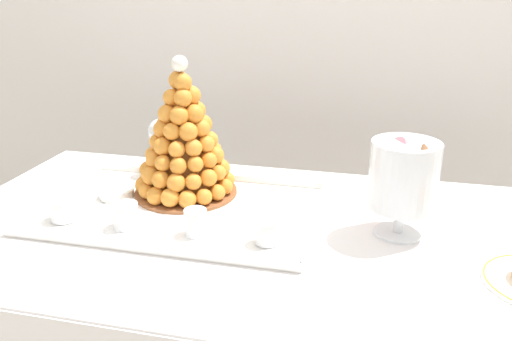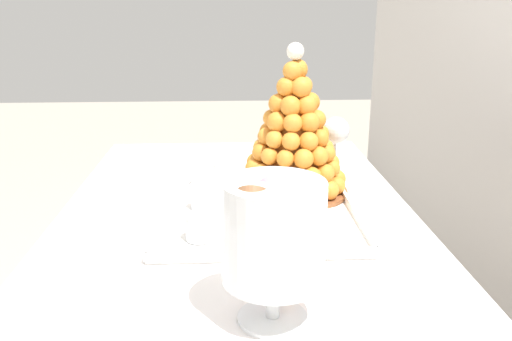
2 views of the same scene
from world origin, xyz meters
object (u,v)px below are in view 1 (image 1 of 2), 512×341
Objects in this scene: croquembouche at (184,142)px; dessert_cup_centre at (196,223)px; dessert_cup_mid_left at (126,216)px; serving_tray at (180,210)px; macaron_goblet at (404,176)px; creme_brulee_ramekin at (117,192)px; wine_glass at (161,133)px; dessert_cup_left at (64,210)px; dessert_cup_mid_right at (267,233)px.

croquembouche is 0.26m from dessert_cup_centre.
dessert_cup_centre reaches higher than dessert_cup_mid_left.
croquembouche is 6.23× the size of dessert_cup_mid_left.
macaron_goblet reaches higher than serving_tray.
croquembouche is at bearing 115.80° from dessert_cup_centre.
macaron_goblet is at bearing -2.37° from creme_brulee_ramekin.
creme_brulee_ramekin is 0.22m from wine_glass.
serving_tray is 0.17m from croquembouche.
dessert_cup_centre is at bearing -0.38° from dessert_cup_left.
serving_tray is at bearing 25.85° from dessert_cup_left.
wine_glass is (-0.13, 0.22, 0.12)m from serving_tray.
macaron_goblet is at bearing 8.93° from dessert_cup_left.
croquembouche is 0.54m from macaron_goblet.
dessert_cup_centre is at bearing -164.35° from macaron_goblet.
croquembouche is 5.97× the size of dessert_cup_centre.
dessert_cup_centre is 0.16m from dessert_cup_mid_right.
dessert_cup_left is 0.73× the size of creme_brulee_ramekin.
serving_tray is 0.28m from wine_glass.
dessert_cup_left is 0.36m from wine_glass.
dessert_cup_left is 1.11× the size of dessert_cup_mid_left.
wine_glass reaches higher than dessert_cup_mid_right.
macaron_goblet is (0.53, -0.09, -0.01)m from croquembouche.
macaron_goblet is (0.59, 0.12, 0.10)m from dessert_cup_mid_left.
macaron_goblet is at bearing 0.23° from serving_tray.
dessert_cup_mid_left reaches higher than dessert_cup_mid_right.
dessert_cup_left is 0.32m from dessert_cup_centre.
macaron_goblet is at bearing 11.58° from dessert_cup_mid_left.
dessert_cup_mid_left is at bearing -179.54° from dessert_cup_centre.
wine_glass is at bearing 72.48° from dessert_cup_left.
croquembouche is at bearing 170.21° from macaron_goblet.
dessert_cup_left is at bearing -154.15° from serving_tray.
serving_tray is 10.52× the size of dessert_cup_left.
serving_tray is at bearing -58.05° from wine_glass.
macaron_goblet is (0.43, 0.12, 0.10)m from dessert_cup_centre.
creme_brulee_ramekin is 0.52× the size of wine_glass.
macaron_goblet is 0.68m from wine_glass.
wine_glass is (0.05, 0.18, 0.11)m from creme_brulee_ramekin.
dessert_cup_left is 0.77m from macaron_goblet.
serving_tray is at bearing 55.73° from dessert_cup_mid_left.
creme_brulee_ramekin is at bearing 160.74° from dessert_cup_mid_right.
dessert_cup_mid_right reaches higher than serving_tray.
croquembouche is 4.09× the size of creme_brulee_ramekin.
serving_tray is 0.15m from dessert_cup_centre.
wine_glass reaches higher than dessert_cup_mid_left.
serving_tray is 0.19m from creme_brulee_ramekin.
dessert_cup_centre is (0.16, 0.00, 0.00)m from dessert_cup_mid_left.
dessert_cup_mid_left is 0.96× the size of dessert_cup_centre.
dessert_cup_left is (-0.22, -0.21, -0.12)m from croquembouche.
serving_tray is at bearing -9.50° from creme_brulee_ramekin.
serving_tray is 2.90× the size of macaron_goblet.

